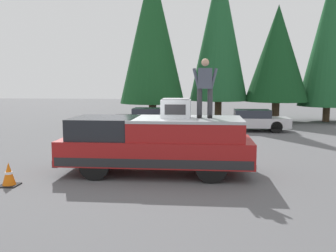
# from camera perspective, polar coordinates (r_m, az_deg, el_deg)

# --- Properties ---
(ground_plane) EXTENTS (90.00, 90.00, 0.00)m
(ground_plane) POSITION_cam_1_polar(r_m,az_deg,el_deg) (11.23, -4.38, -7.11)
(ground_plane) COLOR #565659
(pickup_truck) EXTENTS (2.01, 5.54, 1.65)m
(pickup_truck) POSITION_cam_1_polar(r_m,az_deg,el_deg) (10.98, -1.77, -2.77)
(pickup_truck) COLOR maroon
(pickup_truck) RESTS_ON ground
(compressor_unit) EXTENTS (0.65, 0.84, 0.56)m
(compressor_unit) POSITION_cam_1_polar(r_m,az_deg,el_deg) (10.83, 1.21, 2.72)
(compressor_unit) COLOR silver
(compressor_unit) RESTS_ON pickup_truck
(person_on_truck_bed) EXTENTS (0.29, 0.72, 1.69)m
(person_on_truck_bed) POSITION_cam_1_polar(r_m,az_deg,el_deg) (10.83, 5.63, 6.00)
(person_on_truck_bed) COLOR #333338
(person_on_truck_bed) RESTS_ON pickup_truck
(parked_car_silver) EXTENTS (1.64, 4.10, 1.16)m
(parked_car_silver) POSITION_cam_1_polar(r_m,az_deg,el_deg) (20.86, 12.41, 0.85)
(parked_car_silver) COLOR silver
(parked_car_silver) RESTS_ON ground
(parked_car_black) EXTENTS (1.64, 4.10, 1.16)m
(parked_car_black) POSITION_cam_1_polar(r_m,az_deg,el_deg) (21.62, -2.97, 1.20)
(parked_car_black) COLOR black
(parked_car_black) RESTS_ON ground
(traffic_cone) EXTENTS (0.47, 0.47, 0.62)m
(traffic_cone) POSITION_cam_1_polar(r_m,az_deg,el_deg) (10.64, -23.01, -6.84)
(traffic_cone) COLOR black
(traffic_cone) RESTS_ON ground
(conifer_far_left) EXTENTS (3.80, 3.80, 9.75)m
(conifer_far_left) POSITION_cam_1_polar(r_m,az_deg,el_deg) (27.28, 23.36, 11.96)
(conifer_far_left) COLOR #4C3826
(conifer_far_left) RESTS_ON ground
(conifer_left) EXTENTS (4.12, 4.12, 7.61)m
(conifer_left) POSITION_cam_1_polar(r_m,az_deg,el_deg) (25.97, 16.27, 10.49)
(conifer_left) COLOR #4C3826
(conifer_left) RESTS_ON ground
(conifer_center_left) EXTENTS (3.89, 3.89, 10.70)m
(conifer_center_left) POSITION_cam_1_polar(r_m,az_deg,el_deg) (25.97, 7.80, 14.16)
(conifer_center_left) COLOR #4C3826
(conifer_center_left) RESTS_ON ground
(conifer_center_right) EXTENTS (4.29, 4.29, 10.39)m
(conifer_center_right) POSITION_cam_1_polar(r_m,az_deg,el_deg) (25.32, -2.41, 13.88)
(conifer_center_right) COLOR #4C3826
(conifer_center_right) RESTS_ON ground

